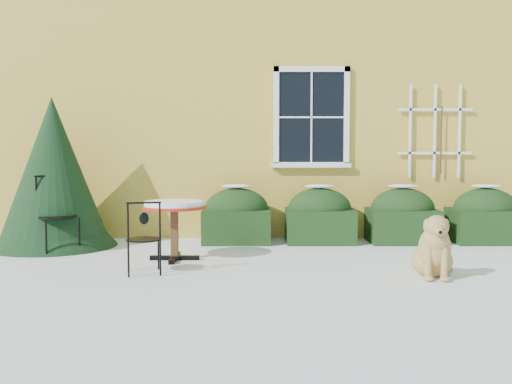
{
  "coord_description": "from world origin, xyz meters",
  "views": [
    {
      "loc": [
        -0.02,
        -6.31,
        1.41
      ],
      "look_at": [
        0.0,
        1.0,
        0.9
      ],
      "focal_mm": 40.0,
      "sensor_mm": 36.0,
      "label": 1
    }
  ],
  "objects_px": {
    "patio_chair_far": "(57,214)",
    "evergreen_shrub": "(54,187)",
    "patio_chair_near": "(144,238)",
    "bistro_table": "(174,211)",
    "dog": "(434,251)"
  },
  "relations": [
    {
      "from": "patio_chair_far",
      "to": "dog",
      "type": "height_order",
      "value": "patio_chair_far"
    },
    {
      "from": "bistro_table",
      "to": "patio_chair_far",
      "type": "bearing_deg",
      "value": 161.62
    },
    {
      "from": "patio_chair_far",
      "to": "dog",
      "type": "bearing_deg",
      "value": -53.75
    },
    {
      "from": "evergreen_shrub",
      "to": "patio_chair_near",
      "type": "height_order",
      "value": "evergreen_shrub"
    },
    {
      "from": "patio_chair_near",
      "to": "evergreen_shrub",
      "type": "bearing_deg",
      "value": -61.71
    },
    {
      "from": "patio_chair_near",
      "to": "dog",
      "type": "bearing_deg",
      "value": 163.6
    },
    {
      "from": "patio_chair_far",
      "to": "dog",
      "type": "xyz_separation_m",
      "value": [
        4.81,
        -1.63,
        -0.24
      ]
    },
    {
      "from": "evergreen_shrub",
      "to": "patio_chair_far",
      "type": "xyz_separation_m",
      "value": [
        0.21,
        -0.5,
        -0.35
      ]
    },
    {
      "from": "evergreen_shrub",
      "to": "patio_chair_near",
      "type": "relative_size",
      "value": 2.61
    },
    {
      "from": "bistro_table",
      "to": "dog",
      "type": "height_order",
      "value": "bistro_table"
    },
    {
      "from": "patio_chair_near",
      "to": "patio_chair_far",
      "type": "distance_m",
      "value": 2.09
    },
    {
      "from": "patio_chair_near",
      "to": "patio_chair_far",
      "type": "relative_size",
      "value": 0.78
    },
    {
      "from": "evergreen_shrub",
      "to": "dog",
      "type": "relative_size",
      "value": 2.76
    },
    {
      "from": "patio_chair_far",
      "to": "evergreen_shrub",
      "type": "bearing_deg",
      "value": 77.87
    },
    {
      "from": "patio_chair_near",
      "to": "patio_chair_far",
      "type": "height_order",
      "value": "patio_chair_far"
    }
  ]
}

